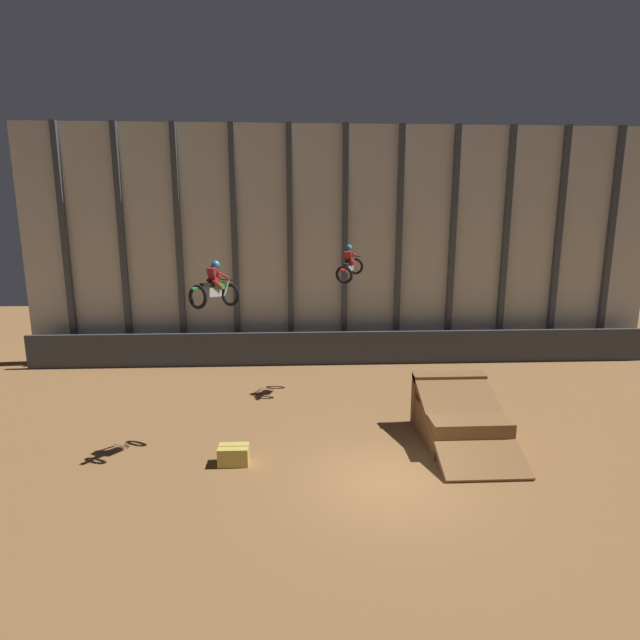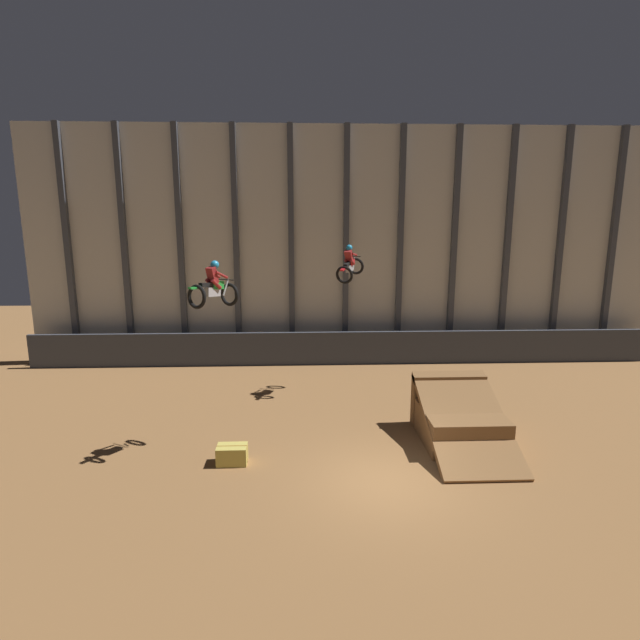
% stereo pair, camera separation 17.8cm
% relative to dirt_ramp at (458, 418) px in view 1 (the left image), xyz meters
% --- Properties ---
extents(ground_plane, '(60.00, 60.00, 0.00)m').
position_rel_dirt_ramp_xyz_m(ground_plane, '(-2.89, -2.78, -0.68)').
color(ground_plane, olive).
extents(arena_back_wall, '(32.00, 0.40, 11.78)m').
position_rel_dirt_ramp_xyz_m(arena_back_wall, '(-2.89, 10.07, 5.21)').
color(arena_back_wall, beige).
rests_on(arena_back_wall, ground_plane).
extents(lower_barrier, '(31.36, 0.20, 1.68)m').
position_rel_dirt_ramp_xyz_m(lower_barrier, '(-2.89, 8.79, 0.16)').
color(lower_barrier, '#383D47').
rests_on(lower_barrier, ground_plane).
extents(dirt_ramp, '(2.56, 4.42, 2.02)m').
position_rel_dirt_ramp_xyz_m(dirt_ramp, '(0.00, 0.00, 0.00)').
color(dirt_ramp, brown).
rests_on(dirt_ramp, ground_plane).
extents(rider_bike_left_air, '(1.49, 1.70, 1.50)m').
position_rel_dirt_ramp_xyz_m(rider_bike_left_air, '(-7.87, -0.27, 4.48)').
color(rider_bike_left_air, black).
extents(rider_bike_right_air, '(1.35, 1.83, 1.57)m').
position_rel_dirt_ramp_xyz_m(rider_bike_right_air, '(-3.18, 5.01, 4.68)').
color(rider_bike_right_air, black).
extents(hay_bale_trackside, '(0.91, 0.60, 0.57)m').
position_rel_dirt_ramp_xyz_m(hay_bale_trackside, '(-7.32, -1.49, -0.40)').
color(hay_bale_trackside, '#CCB751').
rests_on(hay_bale_trackside, ground_plane).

